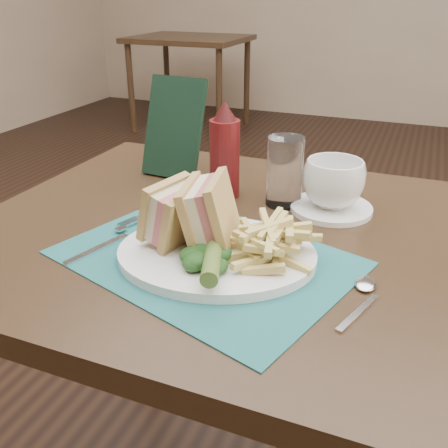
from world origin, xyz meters
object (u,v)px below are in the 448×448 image
object	(u,v)px
table_main	(232,392)
ketchup_bottle	(225,150)
table_bg_left	(191,84)
coffee_cup	(333,183)
plate	(217,254)
saucer	(331,208)
placemat	(205,258)
check_presenter	(174,128)
sandwich_half_a	(164,209)
drinking_glass	(285,172)
sandwich_half_b	(196,210)

from	to	relation	value
table_main	ketchup_bottle	size ratio (longest dim) A/B	4.84
table_bg_left	coffee_cup	world-z (taller)	coffee_cup
plate	coffee_cup	size ratio (longest dim) A/B	2.72
saucer	coffee_cup	size ratio (longest dim) A/B	1.36
placemat	check_presenter	bearing A→B (deg)	123.59
sandwich_half_a	drinking_glass	xyz separation A→B (m)	(0.13, 0.24, -0.00)
sandwich_half_b	table_main	bearing A→B (deg)	67.82
plate	saucer	world-z (taller)	plate
table_bg_left	table_main	bearing A→B (deg)	-63.23
plate	check_presenter	xyz separation A→B (m)	(-0.23, 0.32, 0.09)
table_main	check_presenter	bearing A→B (deg)	136.18
plate	sandwich_half_a	bearing A→B (deg)	160.75
table_main	sandwich_half_a	bearing A→B (deg)	-124.37
table_main	sandwich_half_b	distance (m)	0.46
sandwich_half_b	ketchup_bottle	size ratio (longest dim) A/B	0.58
placemat	check_presenter	world-z (taller)	check_presenter
table_main	placemat	distance (m)	0.39
sandwich_half_b	coffee_cup	bearing A→B (deg)	44.71
coffee_cup	check_presenter	distance (m)	0.37
saucer	table_main	bearing A→B (deg)	-136.77
check_presenter	placemat	bearing A→B (deg)	-51.71
sandwich_half_b	check_presenter	bearing A→B (deg)	111.24
coffee_cup	sandwich_half_a	bearing A→B (deg)	-131.83
table_main	plate	size ratio (longest dim) A/B	3.00
sandwich_half_a	coffee_cup	size ratio (longest dim) A/B	0.87
sandwich_half_a	saucer	bearing A→B (deg)	61.57
plate	sandwich_half_b	distance (m)	0.07
plate	ketchup_bottle	xyz separation A→B (m)	(-0.09, 0.24, 0.08)
drinking_glass	check_presenter	distance (m)	0.28
drinking_glass	table_main	bearing A→B (deg)	-111.84
sandwich_half_b	coffee_cup	world-z (taller)	sandwich_half_b
coffee_cup	table_bg_left	bearing A→B (deg)	119.86
placemat	table_main	bearing A→B (deg)	89.75
sandwich_half_b	ketchup_bottle	xyz separation A→B (m)	(-0.05, 0.23, 0.02)
ketchup_bottle	saucer	bearing A→B (deg)	0.97
placemat	sandwich_half_a	world-z (taller)	sandwich_half_a
ketchup_bottle	check_presenter	bearing A→B (deg)	152.65
placemat	ketchup_bottle	size ratio (longest dim) A/B	2.28
placemat	plate	size ratio (longest dim) A/B	1.41
sandwich_half_a	drinking_glass	world-z (taller)	drinking_glass
drinking_glass	ketchup_bottle	size ratio (longest dim) A/B	0.70
saucer	coffee_cup	bearing A→B (deg)	0.00
placemat	plate	xyz separation A→B (m)	(0.02, 0.00, 0.01)
plate	sandwich_half_b	world-z (taller)	sandwich_half_b
placemat	coffee_cup	size ratio (longest dim) A/B	3.85
check_presenter	coffee_cup	bearing A→B (deg)	-6.75
sandwich_half_b	coffee_cup	xyz separation A→B (m)	(0.16, 0.24, -0.02)
plate	table_bg_left	bearing A→B (deg)	101.78
placemat	drinking_glass	size ratio (longest dim) A/B	3.26
sandwich_half_a	sandwich_half_b	world-z (taller)	sandwich_half_b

